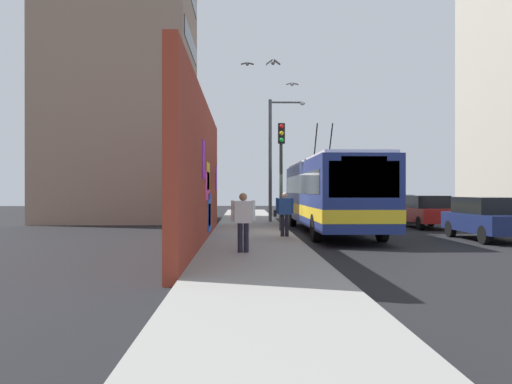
{
  "coord_description": "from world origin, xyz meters",
  "views": [
    {
      "loc": [
        -20.46,
        2.01,
        1.82
      ],
      "look_at": [
        -0.51,
        1.43,
        1.77
      ],
      "focal_mm": 35.29,
      "sensor_mm": 36.0,
      "label": 1
    }
  ],
  "objects_px": {
    "city_bus": "(329,192)",
    "parked_car_silver": "(393,207)",
    "traffic_light": "(281,159)",
    "parked_car_navy": "(487,218)",
    "parked_car_red": "(426,211)",
    "pedestrian_at_curb": "(284,211)",
    "street_lamp": "(274,151)",
    "pedestrian_near_wall": "(243,218)"
  },
  "relations": [
    {
      "from": "pedestrian_near_wall",
      "to": "city_bus",
      "type": "bearing_deg",
      "value": -25.05
    },
    {
      "from": "city_bus",
      "to": "pedestrian_near_wall",
      "type": "bearing_deg",
      "value": 154.95
    },
    {
      "from": "city_bus",
      "to": "parked_car_silver",
      "type": "xyz_separation_m",
      "value": [
        7.95,
        -5.2,
        -0.91
      ]
    },
    {
      "from": "parked_car_navy",
      "to": "traffic_light",
      "type": "xyz_separation_m",
      "value": [
        2.78,
        7.35,
        2.32
      ]
    },
    {
      "from": "parked_car_navy",
      "to": "traffic_light",
      "type": "distance_m",
      "value": 8.19
    },
    {
      "from": "city_bus",
      "to": "traffic_light",
      "type": "xyz_separation_m",
      "value": [
        -0.71,
        2.15,
        1.41
      ]
    },
    {
      "from": "parked_car_silver",
      "to": "traffic_light",
      "type": "relative_size",
      "value": 1.04
    },
    {
      "from": "traffic_light",
      "to": "parked_car_navy",
      "type": "bearing_deg",
      "value": -110.69
    },
    {
      "from": "city_bus",
      "to": "parked_car_red",
      "type": "distance_m",
      "value": 5.92
    },
    {
      "from": "parked_car_silver",
      "to": "street_lamp",
      "type": "height_order",
      "value": "street_lamp"
    },
    {
      "from": "parked_car_red",
      "to": "pedestrian_near_wall",
      "type": "relative_size",
      "value": 2.57
    },
    {
      "from": "parked_car_silver",
      "to": "pedestrian_at_curb",
      "type": "bearing_deg",
      "value": 146.6
    },
    {
      "from": "parked_car_red",
      "to": "pedestrian_at_curb",
      "type": "distance_m",
      "value": 9.57
    },
    {
      "from": "pedestrian_at_curb",
      "to": "street_lamp",
      "type": "bearing_deg",
      "value": -1.42
    },
    {
      "from": "city_bus",
      "to": "pedestrian_near_wall",
      "type": "distance_m",
      "value": 8.91
    },
    {
      "from": "parked_car_navy",
      "to": "parked_car_red",
      "type": "xyz_separation_m",
      "value": [
        6.17,
        -0.0,
        -0.0
      ]
    },
    {
      "from": "pedestrian_at_curb",
      "to": "parked_car_silver",
      "type": "bearing_deg",
      "value": -33.4
    },
    {
      "from": "city_bus",
      "to": "pedestrian_near_wall",
      "type": "height_order",
      "value": "city_bus"
    },
    {
      "from": "city_bus",
      "to": "parked_car_silver",
      "type": "distance_m",
      "value": 9.54
    },
    {
      "from": "parked_car_silver",
      "to": "street_lamp",
      "type": "xyz_separation_m",
      "value": [
        -2.4,
        7.22,
        3.13
      ]
    },
    {
      "from": "parked_car_red",
      "to": "pedestrian_near_wall",
      "type": "xyz_separation_m",
      "value": [
        -10.73,
        8.96,
        0.26
      ]
    },
    {
      "from": "parked_car_red",
      "to": "traffic_light",
      "type": "height_order",
      "value": "traffic_light"
    },
    {
      "from": "parked_car_navy",
      "to": "parked_car_silver",
      "type": "relative_size",
      "value": 0.89
    },
    {
      "from": "parked_car_silver",
      "to": "street_lamp",
      "type": "relative_size",
      "value": 0.71
    },
    {
      "from": "parked_car_navy",
      "to": "pedestrian_near_wall",
      "type": "height_order",
      "value": "pedestrian_near_wall"
    },
    {
      "from": "street_lamp",
      "to": "city_bus",
      "type": "bearing_deg",
      "value": -159.97
    },
    {
      "from": "street_lamp",
      "to": "parked_car_silver",
      "type": "bearing_deg",
      "value": -71.6
    },
    {
      "from": "city_bus",
      "to": "traffic_light",
      "type": "height_order",
      "value": "city_bus"
    },
    {
      "from": "parked_car_navy",
      "to": "pedestrian_at_curb",
      "type": "bearing_deg",
      "value": 88.87
    },
    {
      "from": "parked_car_red",
      "to": "parked_car_silver",
      "type": "relative_size",
      "value": 0.88
    },
    {
      "from": "pedestrian_at_curb",
      "to": "pedestrian_near_wall",
      "type": "height_order",
      "value": "same"
    },
    {
      "from": "city_bus",
      "to": "parked_car_navy",
      "type": "xyz_separation_m",
      "value": [
        -3.48,
        -5.2,
        -0.91
      ]
    },
    {
      "from": "parked_car_red",
      "to": "traffic_light",
      "type": "distance_m",
      "value": 8.42
    },
    {
      "from": "pedestrian_at_curb",
      "to": "street_lamp",
      "type": "height_order",
      "value": "street_lamp"
    },
    {
      "from": "parked_car_silver",
      "to": "pedestrian_near_wall",
      "type": "distance_m",
      "value": 18.34
    },
    {
      "from": "parked_car_silver",
      "to": "pedestrian_near_wall",
      "type": "relative_size",
      "value": 2.91
    },
    {
      "from": "city_bus",
      "to": "traffic_light",
      "type": "relative_size",
      "value": 2.74
    },
    {
      "from": "parked_car_red",
      "to": "traffic_light",
      "type": "bearing_deg",
      "value": 114.76
    },
    {
      "from": "parked_car_silver",
      "to": "pedestrian_at_curb",
      "type": "xyz_separation_m",
      "value": [
        -11.28,
        7.44,
        0.25
      ]
    },
    {
      "from": "city_bus",
      "to": "parked_car_silver",
      "type": "relative_size",
      "value": 2.64
    },
    {
      "from": "city_bus",
      "to": "parked_car_navy",
      "type": "relative_size",
      "value": 2.96
    },
    {
      "from": "parked_car_navy",
      "to": "parked_car_red",
      "type": "bearing_deg",
      "value": -0.0
    }
  ]
}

